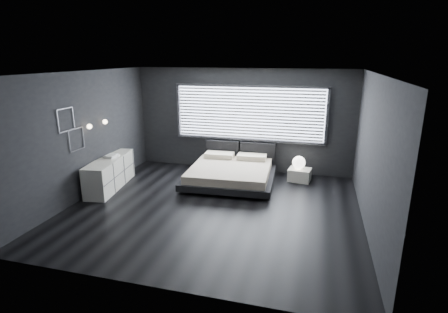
# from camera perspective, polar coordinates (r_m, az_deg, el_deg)

# --- Properties ---
(room) EXTENTS (6.04, 6.00, 2.80)m
(room) POSITION_cam_1_polar(r_m,az_deg,el_deg) (7.04, -1.81, 2.05)
(room) COLOR black
(room) RESTS_ON ground
(window) EXTENTS (4.14, 0.09, 1.52)m
(window) POSITION_cam_1_polar(r_m,az_deg,el_deg) (9.52, 4.10, 7.02)
(window) COLOR white
(window) RESTS_ON ground
(headboard) EXTENTS (1.96, 0.16, 0.52)m
(headboard) POSITION_cam_1_polar(r_m,az_deg,el_deg) (9.73, 2.59, 0.97)
(headboard) COLOR black
(headboard) RESTS_ON ground
(sconce_near) EXTENTS (0.18, 0.11, 0.11)m
(sconce_near) POSITION_cam_1_polar(r_m,az_deg,el_deg) (8.33, -21.13, 4.59)
(sconce_near) COLOR silver
(sconce_near) RESTS_ON ground
(sconce_far) EXTENTS (0.18, 0.11, 0.11)m
(sconce_far) POSITION_cam_1_polar(r_m,az_deg,el_deg) (8.81, -18.86, 5.39)
(sconce_far) COLOR silver
(sconce_far) RESTS_ON ground
(wall_art_upper) EXTENTS (0.01, 0.48, 0.48)m
(wall_art_upper) POSITION_cam_1_polar(r_m,az_deg,el_deg) (7.87, -24.39, 5.48)
(wall_art_upper) COLOR #47474C
(wall_art_upper) RESTS_ON ground
(wall_art_lower) EXTENTS (0.01, 0.48, 0.48)m
(wall_art_lower) POSITION_cam_1_polar(r_m,az_deg,el_deg) (8.15, -22.92, 2.59)
(wall_art_lower) COLOR #47474C
(wall_art_lower) RESTS_ON ground
(bed) EXTENTS (2.30, 2.20, 0.56)m
(bed) POSITION_cam_1_polar(r_m,az_deg,el_deg) (8.84, 1.06, -2.67)
(bed) COLOR black
(bed) RESTS_ON ground
(nightstand) EXTENTS (0.60, 0.53, 0.32)m
(nightstand) POSITION_cam_1_polar(r_m,az_deg,el_deg) (9.22, 12.23, -2.92)
(nightstand) COLOR silver
(nightstand) RESTS_ON ground
(orb_lamp) EXTENTS (0.33, 0.33, 0.33)m
(orb_lamp) POSITION_cam_1_polar(r_m,az_deg,el_deg) (9.13, 12.11, -0.96)
(orb_lamp) COLOR white
(orb_lamp) RESTS_ON nightstand
(dresser) EXTENTS (0.79, 1.91, 0.74)m
(dresser) POSITION_cam_1_polar(r_m,az_deg,el_deg) (8.93, -18.09, -2.56)
(dresser) COLOR silver
(dresser) RESTS_ON ground
(book_stack) EXTENTS (0.29, 0.36, 0.07)m
(book_stack) POSITION_cam_1_polar(r_m,az_deg,el_deg) (8.89, -17.91, 0.08)
(book_stack) COLOR white
(book_stack) RESTS_ON dresser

